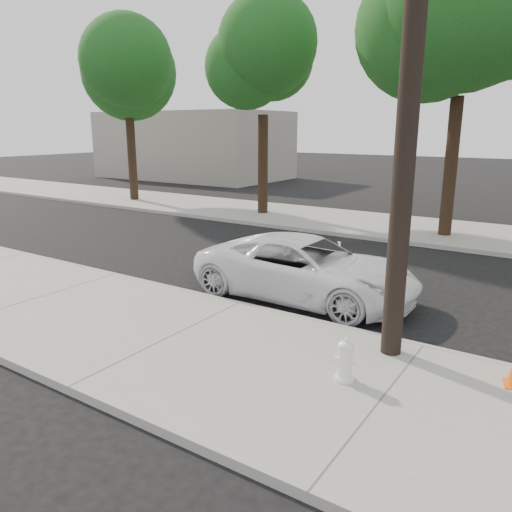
% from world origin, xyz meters
% --- Properties ---
extents(ground, '(120.00, 120.00, 0.00)m').
position_xyz_m(ground, '(0.00, 0.00, 0.00)').
color(ground, black).
rests_on(ground, ground).
extents(near_sidewalk, '(90.00, 4.40, 0.15)m').
position_xyz_m(near_sidewalk, '(0.00, -4.30, 0.07)').
color(near_sidewalk, gray).
rests_on(near_sidewalk, ground).
extents(far_sidewalk, '(90.00, 5.00, 0.15)m').
position_xyz_m(far_sidewalk, '(0.00, 8.50, 0.07)').
color(far_sidewalk, gray).
rests_on(far_sidewalk, ground).
extents(curb_near, '(90.00, 0.12, 0.16)m').
position_xyz_m(curb_near, '(0.00, -2.10, 0.07)').
color(curb_near, '#9E9B93').
rests_on(curb_near, ground).
extents(building_far, '(14.00, 8.00, 5.00)m').
position_xyz_m(building_far, '(-20.00, 20.00, 2.50)').
color(building_far, gray).
rests_on(building_far, ground).
extents(utility_pole, '(1.40, 0.34, 9.00)m').
position_xyz_m(utility_pole, '(3.60, -2.70, 4.70)').
color(utility_pole, black).
rests_on(utility_pole, near_sidewalk).
extents(tree_a, '(4.65, 4.50, 9.00)m').
position_xyz_m(tree_a, '(-13.80, 7.85, 6.53)').
color(tree_a, black).
rests_on(tree_a, far_sidewalk).
extents(tree_b, '(4.34, 4.20, 8.45)m').
position_xyz_m(tree_b, '(-5.81, 8.06, 6.15)').
color(tree_b, black).
rests_on(tree_b, far_sidewalk).
extents(tree_c, '(4.96, 4.80, 9.55)m').
position_xyz_m(tree_c, '(2.22, 7.64, 6.91)').
color(tree_c, black).
rests_on(tree_c, far_sidewalk).
extents(police_cruiser, '(5.20, 2.42, 1.44)m').
position_xyz_m(police_cruiser, '(0.87, -0.67, 0.72)').
color(police_cruiser, white).
rests_on(police_cruiser, ground).
extents(fire_hydrant, '(0.34, 0.31, 0.64)m').
position_xyz_m(fire_hydrant, '(3.33, -4.04, 0.46)').
color(fire_hydrant, white).
rests_on(fire_hydrant, near_sidewalk).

